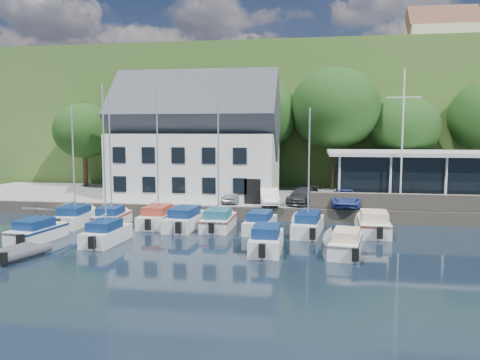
{
  "coord_description": "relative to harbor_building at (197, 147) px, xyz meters",
  "views": [
    {
      "loc": [
        3.22,
        -23.68,
        6.77
      ],
      "look_at": [
        -1.94,
        9.0,
        3.27
      ],
      "focal_mm": 35.0,
      "sensor_mm": 36.0,
      "label": 1
    }
  ],
  "objects": [
    {
      "name": "gangway",
      "position": [
        -9.5,
        -7.5,
        -5.35
      ],
      "size": [
        1.2,
        6.0,
        1.4
      ],
      "primitive_type": null,
      "color": "silver",
      "rests_on": "ground"
    },
    {
      "name": "tree_0",
      "position": [
        -13.31,
        5.3,
        -0.05
      ],
      "size": [
        6.29,
        6.29,
        8.6
      ],
      "primitive_type": null,
      "color": "black",
      "rests_on": "quay"
    },
    {
      "name": "boat_r2_1",
      "position": [
        -2.09,
        -14.05,
        -1.01
      ],
      "size": [
        2.12,
        5.6,
        8.67
      ],
      "primitive_type": null,
      "rotation": [
        0.0,
        0.0,
        -0.06
      ],
      "color": "silver",
      "rests_on": "ground"
    },
    {
      "name": "boat_r1_6",
      "position": [
        9.92,
        -9.45,
        -0.88
      ],
      "size": [
        2.58,
        6.88,
        8.93
      ],
      "primitive_type": null,
      "rotation": [
        0.0,
        0.0,
        -0.12
      ],
      "color": "silver",
      "rests_on": "ground"
    },
    {
      "name": "tree_2",
      "position": [
        4.7,
        5.52,
        1.09
      ],
      "size": [
        7.96,
        7.96,
        10.87
      ],
      "primitive_type": null,
      "color": "black",
      "rests_on": "quay"
    },
    {
      "name": "dinghy_1",
      "position": [
        -5.36,
        -18.19,
        -4.97
      ],
      "size": [
        2.83,
        3.68,
        0.76
      ],
      "primitive_type": null,
      "rotation": [
        0.0,
        0.0,
        -0.3
      ],
      "color": "#393A3F",
      "rests_on": "ground"
    },
    {
      "name": "car_white",
      "position": [
        6.83,
        -4.02,
        -3.7
      ],
      "size": [
        1.99,
        4.14,
        1.31
      ],
      "primitive_type": "imported",
      "rotation": [
        0.0,
        0.0,
        0.16
      ],
      "color": "silver",
      "rests_on": "quay"
    },
    {
      "name": "boat_r2_4",
      "position": [
        12.05,
        -14.35,
        -4.65
      ],
      "size": [
        2.58,
        5.77,
        1.41
      ],
      "primitive_type": null,
      "rotation": [
        0.0,
        0.0,
        -0.16
      ],
      "color": "silver",
      "rests_on": "ground"
    },
    {
      "name": "boat_r1_3",
      "position": [
        1.48,
        -9.09,
        -4.59
      ],
      "size": [
        2.53,
        6.82,
        1.51
      ],
      "primitive_type": null,
      "rotation": [
        0.0,
        0.0,
        -0.09
      ],
      "color": "silver",
      "rests_on": "ground"
    },
    {
      "name": "car_silver",
      "position": [
        3.86,
        -3.45,
        -3.77
      ],
      "size": [
        1.62,
        3.47,
        1.15
      ],
      "primitive_type": "imported",
      "rotation": [
        0.0,
        0.0,
        -0.08
      ],
      "color": "#A4A3A8",
      "rests_on": "quay"
    },
    {
      "name": "tree_4",
      "position": [
        18.57,
        5.88,
        0.18
      ],
      "size": [
        6.63,
        6.63,
        9.06
      ],
      "primitive_type": null,
      "color": "black",
      "rests_on": "quay"
    },
    {
      "name": "field_patch",
      "position": [
        15.0,
        53.5,
        10.8
      ],
      "size": [
        50.0,
        30.0,
        0.3
      ],
      "primitive_type": "cube",
      "color": "brown",
      "rests_on": "hillside"
    },
    {
      "name": "car_dgrey",
      "position": [
        9.45,
        -3.15,
        -3.71
      ],
      "size": [
        2.94,
        4.74,
        1.28
      ],
      "primitive_type": "imported",
      "rotation": [
        0.0,
        0.0,
        -0.28
      ],
      "color": "#29282D",
      "rests_on": "quay"
    },
    {
      "name": "harbor_building",
      "position": [
        0.0,
        0.0,
        0.0
      ],
      "size": [
        14.4,
        8.2,
        8.7
      ],
      "primitive_type": null,
      "color": "silver",
      "rests_on": "quay"
    },
    {
      "name": "seawall",
      "position": [
        19.0,
        -5.1,
        -3.75
      ],
      "size": [
        18.0,
        0.5,
        1.2
      ],
      "primitive_type": "cube",
      "color": "#706759",
      "rests_on": "quay"
    },
    {
      "name": "car_blue",
      "position": [
        12.67,
        -3.97,
        -3.66
      ],
      "size": [
        1.73,
        4.07,
        1.37
      ],
      "primitive_type": "imported",
      "rotation": [
        0.0,
        0.0,
        -0.04
      ],
      "color": "navy",
      "rests_on": "quay"
    },
    {
      "name": "quay",
      "position": [
        7.0,
        1.0,
        -4.85
      ],
      "size": [
        60.0,
        13.0,
        1.0
      ],
      "primitive_type": "cube",
      "color": "gray",
      "rests_on": "ground"
    },
    {
      "name": "tree_1",
      "position": [
        -4.85,
        5.96,
        1.49
      ],
      "size": [
        8.55,
        8.55,
        11.68
      ],
      "primitive_type": null,
      "color": "black",
      "rests_on": "quay"
    },
    {
      "name": "ground",
      "position": [
        7.0,
        -16.5,
        -5.35
      ],
      "size": [
        180.0,
        180.0,
        0.0
      ],
      "primitive_type": "plane",
      "color": "black",
      "rests_on": "ground"
    },
    {
      "name": "boat_r1_0",
      "position": [
        -6.63,
        -9.36,
        -1.0
      ],
      "size": [
        2.26,
        5.9,
        8.7
      ],
      "primitive_type": null,
      "rotation": [
        0.0,
        0.0,
        0.05
      ],
      "color": "silver",
      "rests_on": "ground"
    },
    {
      "name": "flagpole",
      "position": [
        16.62,
        -4.38,
        0.76
      ],
      "size": [
        2.45,
        0.2,
        10.21
      ],
      "primitive_type": null,
      "color": "silver",
      "rests_on": "quay"
    },
    {
      "name": "boat_r2_3",
      "position": [
        7.66,
        -14.38,
        -4.6
      ],
      "size": [
        1.89,
        5.72,
        1.49
      ],
      "primitive_type": null,
      "rotation": [
        0.0,
        0.0,
        0.01
      ],
      "color": "silver",
      "rests_on": "ground"
    },
    {
      "name": "boat_r1_2",
      "position": [
        -0.67,
        -8.57,
        -0.82
      ],
      "size": [
        2.17,
        6.24,
        9.07
      ],
      "primitive_type": null,
      "rotation": [
        0.0,
        0.0,
        -0.03
      ],
      "color": "silver",
      "rests_on": "ground"
    },
    {
      "name": "boat_r2_0",
      "position": [
        -6.55,
        -14.2,
        -4.64
      ],
      "size": [
        2.65,
        5.74,
        1.41
      ],
      "primitive_type": null,
      "rotation": [
        0.0,
        0.0,
        -0.13
      ],
      "color": "silver",
      "rests_on": "ground"
    },
    {
      "name": "hillside",
      "position": [
        7.0,
        45.5,
        2.65
      ],
      "size": [
        160.0,
        75.0,
        16.0
      ],
      "primitive_type": "cube",
      "color": "#34531F",
      "rests_on": "ground"
    },
    {
      "name": "boat_r1_7",
      "position": [
        14.18,
        -8.92,
        -4.58
      ],
      "size": [
        2.37,
        6.19,
        1.53
      ],
      "primitive_type": null,
      "rotation": [
        0.0,
        0.0,
        -0.04
      ],
      "color": "silver",
      "rests_on": "ground"
    },
    {
      "name": "boat_r1_4",
      "position": [
        3.79,
        -8.99,
        -1.04
      ],
      "size": [
        2.08,
        5.79,
        8.61
      ],
      "primitive_type": null,
      "rotation": [
        0.0,
        0.0,
        0.0
      ],
      "color": "silver",
      "rests_on": "ground"
    },
    {
      "name": "boat_r1_5",
      "position": [
        6.73,
        -9.29,
        -4.66
      ],
      "size": [
        2.35,
        5.94,
        1.39
      ],
      "primitive_type": null,
      "rotation": [
        0.0,
        0.0,
        -0.1
      ],
      "color": "silver",
      "rests_on": "ground"
    },
    {
      "name": "quay_face",
      "position": [
        7.0,
        -5.5,
        -4.85
      ],
      "size": [
        60.0,
        0.3,
        1.0
      ],
      "primitive_type": "cube",
      "color": "#706759",
      "rests_on": "ground"
    },
    {
      "name": "boat_r1_1",
      "position": [
        -4.05,
        -8.91,
        -1.2
      ],
      "size": [
        1.94,
        4.99,
        8.31
      ],
      "primitive_type": null,
      "rotation": [
        0.0,
        0.0,
        0.01
      ],
      "color": "silver",
      "rests_on": "ground"
    },
    {
      "name": "farmhouse",
      "position": [
        29.0,
        35.5,
        14.75
      ],
      "size": [
        10.4,
        7.0,
        8.2
      ],
      "primitive_type": null,
      "color": "beige",
      "rests_on": "hillside"
    },
    {
      "name": "club_pavilion",
      "position": [
        18.0,
        -0.5,
        -2.3
      ],
      "size": [
        13.2,
        7.2,
        4.1
      ],
      "primitive_type": null,
      "color": "black",
      "rests_on": "quay"
    },
    {
      "name": "tree_3",
      "position": [
        12.14,
        5.48,
        1.52
      ],
      "size": [
        8.6,
        8.6,
        11.75
      ],
      "primitive_type": null,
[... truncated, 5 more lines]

